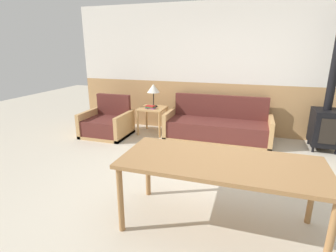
{
  "coord_description": "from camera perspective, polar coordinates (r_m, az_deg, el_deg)",
  "views": [
    {
      "loc": [
        0.33,
        -3.02,
        1.81
      ],
      "look_at": [
        -0.98,
        1.02,
        0.53
      ],
      "focal_mm": 28.0,
      "sensor_mm": 36.0,
      "label": 1
    }
  ],
  "objects": [
    {
      "name": "side_table",
      "position": [
        5.65,
        -3.39,
        3.09
      ],
      "size": [
        0.55,
        0.55,
        0.57
      ],
      "color": "tan",
      "rests_on": "ground_plane"
    },
    {
      "name": "ground_plane",
      "position": [
        3.53,
        10.41,
        -14.34
      ],
      "size": [
        16.0,
        16.0,
        0.0
      ],
      "primitive_type": "plane",
      "color": "beige"
    },
    {
      "name": "wood_stove",
      "position": [
        5.49,
        31.27,
        1.82
      ],
      "size": [
        0.45,
        0.56,
        2.47
      ],
      "color": "black",
      "rests_on": "ground_plane"
    },
    {
      "name": "dining_table",
      "position": [
        2.65,
        11.32,
        -8.83
      ],
      "size": [
        1.96,
        0.84,
        0.75
      ],
      "color": "#9E7042",
      "rests_on": "ground_plane"
    },
    {
      "name": "couch",
      "position": [
        5.39,
        10.67,
        -0.29
      ],
      "size": [
        2.08,
        0.78,
        0.85
      ],
      "color": "tan",
      "rests_on": "ground_plane"
    },
    {
      "name": "book_stack",
      "position": [
        5.54,
        -3.84,
        4.13
      ],
      "size": [
        0.22,
        0.16,
        0.07
      ],
      "color": "#994C84",
      "rests_on": "side_table"
    },
    {
      "name": "wall_back",
      "position": [
        5.67,
        14.89,
        11.6
      ],
      "size": [
        7.2,
        0.06,
        2.7
      ],
      "color": "tan",
      "rests_on": "ground_plane"
    },
    {
      "name": "armchair",
      "position": [
        5.69,
        -13.1,
        0.34
      ],
      "size": [
        0.93,
        0.81,
        0.83
      ],
      "rotation": [
        0.0,
        0.0,
        0.2
      ],
      "color": "tan",
      "rests_on": "ground_plane"
    },
    {
      "name": "table_lamp",
      "position": [
        5.65,
        -3.2,
        8.03
      ],
      "size": [
        0.27,
        0.27,
        0.49
      ],
      "color": "black",
      "rests_on": "side_table"
    }
  ]
}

